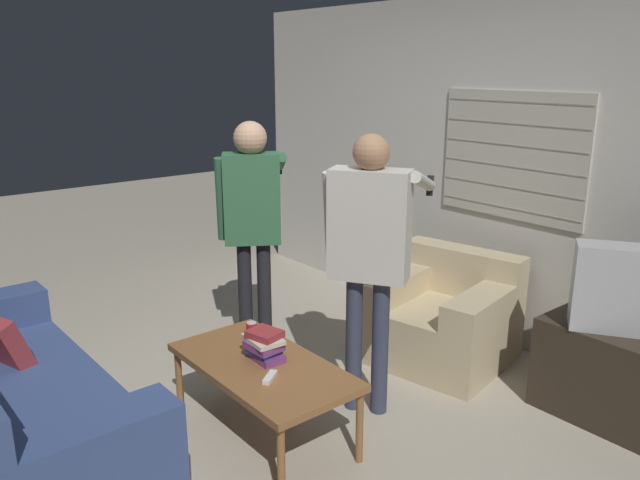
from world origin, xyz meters
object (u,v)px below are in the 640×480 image
at_px(coffee_table, 263,370).
at_px(person_left_standing, 252,209).
at_px(couch_blue, 7,416).
at_px(soda_can, 252,332).
at_px(person_right_standing, 370,240).
at_px(armchair_beige, 443,317).
at_px(spare_remote, 270,377).
at_px(book_stack, 264,345).

relative_size(coffee_table, person_left_standing, 0.67).
bearing_deg(couch_blue, soda_can, 76.84).
xyz_separation_m(coffee_table, person_right_standing, (0.15, 0.66, 0.66)).
relative_size(armchair_beige, person_left_standing, 0.63).
xyz_separation_m(soda_can, spare_remote, (0.44, -0.18, -0.05)).
height_order(couch_blue, person_right_standing, person_right_standing).
relative_size(armchair_beige, coffee_table, 0.94).
bearing_deg(person_left_standing, person_right_standing, -52.80).
distance_m(book_stack, spare_remote, 0.24).
bearing_deg(couch_blue, book_stack, 66.17).
bearing_deg(armchair_beige, person_left_standing, 35.17).
relative_size(book_stack, soda_can, 1.91).
xyz_separation_m(couch_blue, soda_can, (0.29, 1.30, 0.19)).
xyz_separation_m(armchair_beige, person_left_standing, (-0.94, -0.98, 0.77)).
xyz_separation_m(book_stack, spare_remote, (0.21, -0.11, -0.08)).
height_order(person_left_standing, spare_remote, person_left_standing).
distance_m(book_stack, soda_can, 0.25).
xyz_separation_m(couch_blue, armchair_beige, (0.53, 2.76, -0.03)).
bearing_deg(book_stack, couch_blue, -113.10).
xyz_separation_m(person_left_standing, soda_can, (0.69, -0.48, -0.55)).
bearing_deg(book_stack, person_left_standing, 149.26).
relative_size(person_right_standing, soda_can, 13.37).
xyz_separation_m(coffee_table, spare_remote, (0.18, -0.07, 0.05)).
height_order(couch_blue, coffee_table, couch_blue).
distance_m(couch_blue, armchair_beige, 2.81).
xyz_separation_m(couch_blue, spare_remote, (0.73, 1.12, 0.14)).
relative_size(couch_blue, spare_remote, 15.80).
bearing_deg(spare_remote, coffee_table, 122.21).
xyz_separation_m(armchair_beige, person_right_standing, (0.17, -0.91, 0.77)).
height_order(couch_blue, armchair_beige, couch_blue).
height_order(armchair_beige, person_right_standing, person_right_standing).
xyz_separation_m(person_right_standing, spare_remote, (0.03, -0.73, -0.61)).
bearing_deg(book_stack, armchair_beige, 89.78).
xyz_separation_m(armchair_beige, soda_can, (-0.24, -1.46, 0.21)).
xyz_separation_m(armchair_beige, spare_remote, (0.20, -1.64, 0.16)).
bearing_deg(spare_remote, couch_blue, -158.54).
bearing_deg(couch_blue, person_right_standing, 68.57).
xyz_separation_m(person_left_standing, person_right_standing, (1.11, 0.07, 0.00)).
xyz_separation_m(armchair_beige, coffee_table, (0.02, -1.57, 0.11)).
height_order(coffee_table, person_left_standing, person_left_standing).
bearing_deg(person_left_standing, couch_blue, -133.56).
height_order(couch_blue, soda_can, couch_blue).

